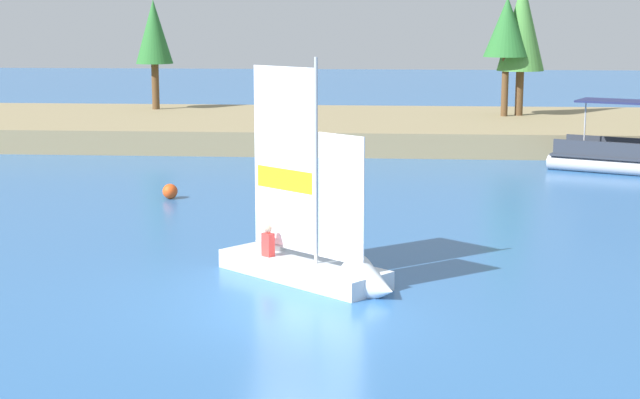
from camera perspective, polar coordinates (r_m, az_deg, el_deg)
The scene contains 8 objects.
ground_plane at distance 21.08m, azimuth -1.28°, elevation -6.71°, with size 200.00×200.00×0.00m, color #2D609E.
shore_bank at distance 51.22m, azimuth 2.24°, elevation 4.12°, with size 80.00×14.11×1.12m, color #897A56.
shoreline_tree_left at distance 56.33m, azimuth -9.56°, elevation 9.44°, with size 2.06×2.06×6.07m.
shoreline_tree_midleft at distance 52.51m, azimuth 10.73°, elevation 9.68°, with size 2.37×2.37×6.13m.
shoreline_tree_centre at distance 53.03m, azimuth 11.56°, elevation 9.78°, with size 2.45×2.45×7.06m.
sailboat at distance 23.35m, azimuth 0.35°, elevation -3.86°, with size 4.83×4.37×5.75m.
pontoon_boat at distance 42.05m, azimuth 17.42°, elevation 2.40°, with size 6.53×4.52×2.91m.
channel_buoy at distance 34.72m, azimuth -8.64°, elevation 0.47°, with size 0.53×0.53×0.53m, color #E54C19.
Camera 1 is at (2.08, -20.03, 6.23)m, focal length 55.49 mm.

